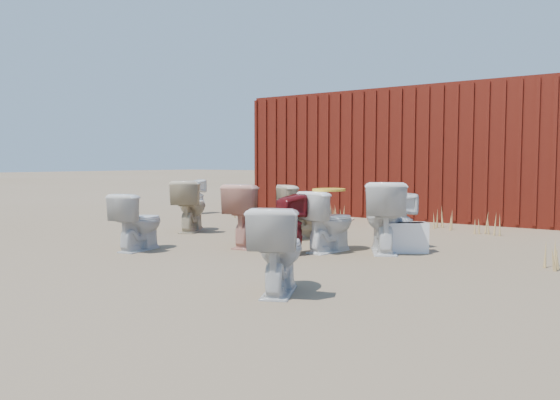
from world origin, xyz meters
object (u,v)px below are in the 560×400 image
Objects in this scene: toilet_front_maroon at (289,225)px; toilet_back_yellowlid at (329,221)px; toilet_front_a at (138,222)px; toilet_front_c at (278,250)px; toilet_front_e at (383,217)px; toilet_back_beige_right at (306,212)px; toilet_back_a at (196,197)px; shipping_container at (412,154)px; toilet_back_beige_left at (190,206)px; toilet_front_pink at (251,215)px; toilet_back_e at (400,221)px; loose_tank at (405,237)px.

toilet_back_yellowlid is at bearing -96.27° from toilet_front_maroon.
toilet_front_c reaches higher than toilet_front_a.
toilet_front_e reaches higher than toilet_back_beige_right.
toilet_back_a reaches higher than toilet_front_maroon.
toilet_back_beige_left is at bearing -110.57° from shipping_container.
toilet_back_a is at bearing -13.00° from toilet_front_maroon.
toilet_front_e reaches higher than toilet_front_pink.
toilet_front_pink is 1.01m from toilet_back_yellowlid.
toilet_back_a is at bearing -48.53° from toilet_front_pink.
toilet_back_a is 0.90× the size of toilet_back_beige_left.
toilet_back_beige_left is (-2.39, 0.89, 0.04)m from toilet_front_maroon.
toilet_back_a is (-2.64, 3.73, 0.01)m from toilet_front_a.
toilet_back_a is 4.20m from toilet_back_beige_right.
shipping_container reaches higher than toilet_back_a.
toilet_front_maroon is 0.93× the size of toilet_back_beige_right.
toilet_front_c is (1.67, -1.78, -0.04)m from toilet_front_pink.
toilet_back_a is (-3.60, -2.43, -0.85)m from shipping_container.
toilet_back_beige_right reaches higher than toilet_back_e.
toilet_back_beige_left is 1.04× the size of toilet_back_beige_right.
loose_tank is (5.30, -2.06, -0.18)m from toilet_back_a.
toilet_front_maroon is at bearing 17.19° from toilet_front_e.
toilet_back_yellowlid is 1.06× the size of toilet_back_e.
shipping_container is 4.33m from toilet_back_beige_right.
shipping_container is 4.63m from toilet_back_e.
toilet_front_a reaches higher than loose_tank.
toilet_front_pink is at bearing 144.58° from toilet_back_a.
toilet_back_yellowlid reaches higher than toilet_front_maroon.
toilet_front_e reaches higher than toilet_front_a.
toilet_front_pink is at bearing 22.19° from toilet_back_yellowlid.
toilet_front_maroon is at bearing 147.33° from toilet_back_a.
toilet_back_a reaches higher than loose_tank.
toilet_front_pink reaches higher than toilet_back_a.
toilet_back_beige_left reaches higher than toilet_back_beige_right.
loose_tank is (3.40, 0.05, -0.21)m from toilet_back_beige_left.
toilet_front_maroon is 1.38× the size of loose_tank.
toilet_front_pink is 0.95× the size of toilet_front_e.
toilet_front_pink is 1.01× the size of toilet_back_beige_left.
toilet_back_a is 0.94× the size of toilet_back_beige_right.
toilet_front_e reaches higher than loose_tank.
toilet_front_e is at bearing -162.15° from toilet_back_beige_right.
shipping_container reaches higher than toilet_front_c.
toilet_back_yellowlid is at bearing 170.58° from toilet_back_beige_right.
toilet_back_yellowlid is (4.54, -2.52, 0.01)m from toilet_back_a.
toilet_back_a is 5.47m from toilet_back_e.
toilet_back_e is (-0.07, 2.67, -0.01)m from toilet_front_c.
toilet_front_maroon is at bearing -165.26° from toilet_front_a.
shipping_container is 8.39× the size of toilet_back_yellowlid.
toilet_back_beige_right is at bearing -33.30° from toilet_back_yellowlid.
toilet_back_beige_left reaches higher than toilet_back_a.
toilet_back_beige_right is (0.23, 0.93, -0.02)m from toilet_front_pink.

